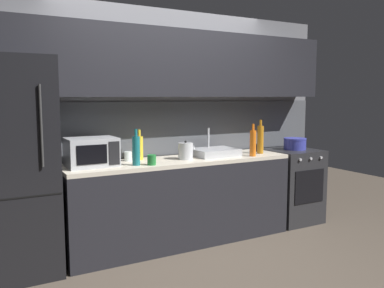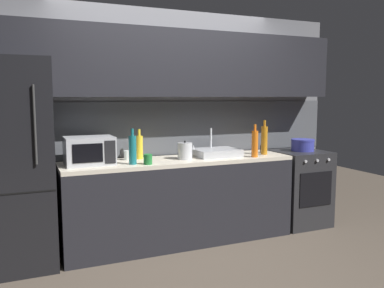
# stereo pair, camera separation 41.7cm
# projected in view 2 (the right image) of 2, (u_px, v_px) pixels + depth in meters

# --- Properties ---
(ground_plane) EXTENTS (10.00, 10.00, 0.00)m
(ground_plane) POSITION_uv_depth(u_px,v_px,m) (217.00, 275.00, 3.55)
(ground_plane) COLOR #4C4238
(back_wall) EXTENTS (4.19, 0.44, 2.50)m
(back_wall) POSITION_uv_depth(u_px,v_px,m) (169.00, 97.00, 4.46)
(back_wall) COLOR slate
(back_wall) RESTS_ON ground
(counter_run) EXTENTS (2.45, 0.60, 0.90)m
(counter_run) POSITION_uv_depth(u_px,v_px,m) (179.00, 201.00, 4.32)
(counter_run) COLOR black
(counter_run) RESTS_ON ground
(refrigerator) EXTENTS (0.68, 0.69, 1.89)m
(refrigerator) POSITION_uv_depth(u_px,v_px,m) (13.00, 165.00, 3.63)
(refrigerator) COLOR black
(refrigerator) RESTS_ON ground
(oven_range) EXTENTS (0.60, 0.62, 0.90)m
(oven_range) POSITION_uv_depth(u_px,v_px,m) (299.00, 188.00, 4.93)
(oven_range) COLOR #232326
(oven_range) RESTS_ON ground
(microwave) EXTENTS (0.46, 0.35, 0.27)m
(microwave) POSITION_uv_depth(u_px,v_px,m) (89.00, 151.00, 3.90)
(microwave) COLOR #A8AAAF
(microwave) RESTS_ON counter_run
(sink_basin) EXTENTS (0.48, 0.38, 0.30)m
(sink_basin) POSITION_uv_depth(u_px,v_px,m) (216.00, 152.00, 4.46)
(sink_basin) COLOR #ADAFB5
(sink_basin) RESTS_ON counter_run
(kettle) EXTENTS (0.19, 0.16, 0.20)m
(kettle) POSITION_uv_depth(u_px,v_px,m) (185.00, 151.00, 4.24)
(kettle) COLOR #B7BABF
(kettle) RESTS_ON counter_run
(wine_bottle_orange) EXTENTS (0.07, 0.07, 0.36)m
(wine_bottle_orange) POSITION_uv_depth(u_px,v_px,m) (255.00, 143.00, 4.38)
(wine_bottle_orange) COLOR orange
(wine_bottle_orange) RESTS_ON counter_run
(wine_bottle_yellow) EXTENTS (0.08, 0.08, 0.31)m
(wine_bottle_yellow) POSITION_uv_depth(u_px,v_px,m) (139.00, 147.00, 4.25)
(wine_bottle_yellow) COLOR gold
(wine_bottle_yellow) RESTS_ON counter_run
(wine_bottle_teal) EXTENTS (0.07, 0.07, 0.35)m
(wine_bottle_teal) POSITION_uv_depth(u_px,v_px,m) (133.00, 149.00, 3.91)
(wine_bottle_teal) COLOR #19666B
(wine_bottle_teal) RESTS_ON counter_run
(wine_bottle_amber) EXTENTS (0.07, 0.07, 0.39)m
(wine_bottle_amber) POSITION_uv_depth(u_px,v_px,m) (264.00, 140.00, 4.58)
(wine_bottle_amber) COLOR #B27019
(wine_bottle_amber) RESTS_ON counter_run
(mug_green) EXTENTS (0.08, 0.08, 0.10)m
(mug_green) POSITION_uv_depth(u_px,v_px,m) (148.00, 159.00, 3.92)
(mug_green) COLOR #1E6B2D
(mug_green) RESTS_ON counter_run
(mug_clear) EXTENTS (0.08, 0.08, 0.10)m
(mug_clear) POSITION_uv_depth(u_px,v_px,m) (128.00, 155.00, 4.19)
(mug_clear) COLOR silver
(mug_clear) RESTS_ON counter_run
(mug_dark) EXTENTS (0.08, 0.08, 0.09)m
(mug_dark) POSITION_uv_depth(u_px,v_px,m) (263.00, 149.00, 4.74)
(mug_dark) COLOR black
(mug_dark) RESTS_ON counter_run
(cooking_pot) EXTENTS (0.28, 0.28, 0.14)m
(cooking_pot) POSITION_uv_depth(u_px,v_px,m) (303.00, 145.00, 4.89)
(cooking_pot) COLOR #333899
(cooking_pot) RESTS_ON oven_range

